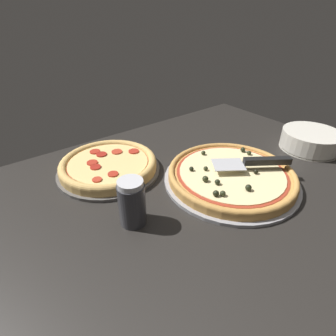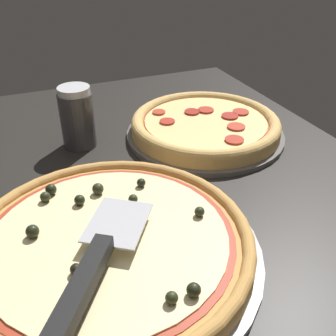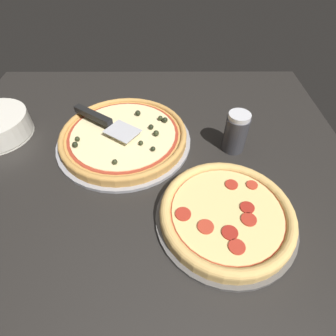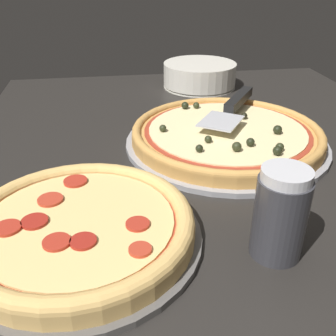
# 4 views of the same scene
# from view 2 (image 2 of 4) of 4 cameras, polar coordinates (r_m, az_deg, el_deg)

# --- Properties ---
(ground_plane) EXTENTS (1.24, 0.99, 0.04)m
(ground_plane) POSITION_cam_2_polar(r_m,az_deg,el_deg) (0.61, -6.44, -9.41)
(ground_plane) COLOR black
(pizza_pan_front) EXTENTS (0.41, 0.41, 0.01)m
(pizza_pan_front) POSITION_cam_2_polar(r_m,az_deg,el_deg) (0.55, -8.42, -12.19)
(pizza_pan_front) COLOR #939399
(pizza_pan_front) RESTS_ON ground_plane
(pizza_front) EXTENTS (0.39, 0.39, 0.04)m
(pizza_front) POSITION_cam_2_polar(r_m,az_deg,el_deg) (0.54, -8.60, -10.54)
(pizza_front) COLOR #C68E47
(pizza_front) RESTS_ON pizza_pan_front
(pizza_pan_back) EXTENTS (0.33, 0.33, 0.01)m
(pizza_pan_back) POSITION_cam_2_polar(r_m,az_deg,el_deg) (0.84, 5.37, 5.01)
(pizza_pan_back) COLOR #565451
(pizza_pan_back) RESTS_ON ground_plane
(pizza_back) EXTENTS (0.31, 0.31, 0.03)m
(pizza_back) POSITION_cam_2_polar(r_m,az_deg,el_deg) (0.83, 5.45, 6.36)
(pizza_back) COLOR #DBAD60
(pizza_back) RESTS_ON pizza_pan_back
(serving_spatula) EXTENTS (0.22, 0.17, 0.02)m
(serving_spatula) POSITION_cam_2_polar(r_m,az_deg,el_deg) (0.45, -11.25, -14.56)
(serving_spatula) COLOR #B7B7BC
(serving_spatula) RESTS_ON pizza_front
(parmesan_shaker) EXTENTS (0.07, 0.07, 0.12)m
(parmesan_shaker) POSITION_cam_2_polar(r_m,az_deg,el_deg) (0.80, -13.03, 7.14)
(parmesan_shaker) COLOR #333338
(parmesan_shaker) RESTS_ON ground_plane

